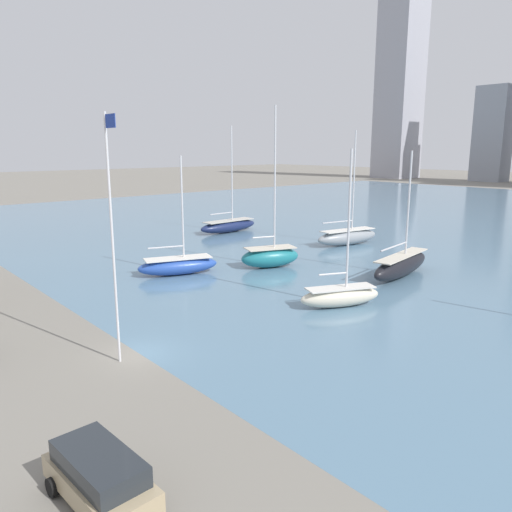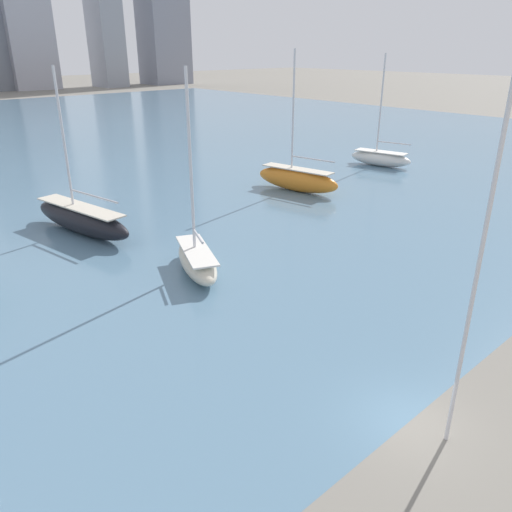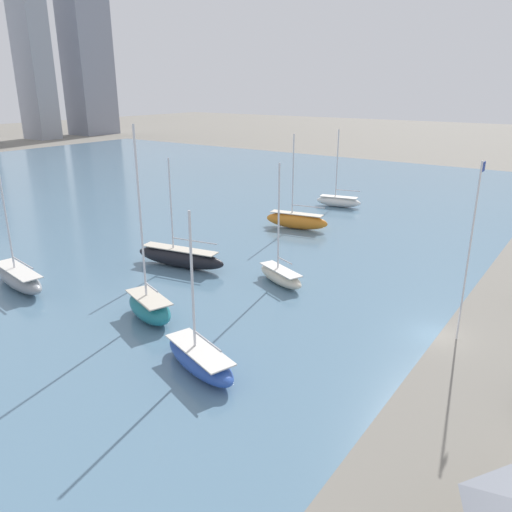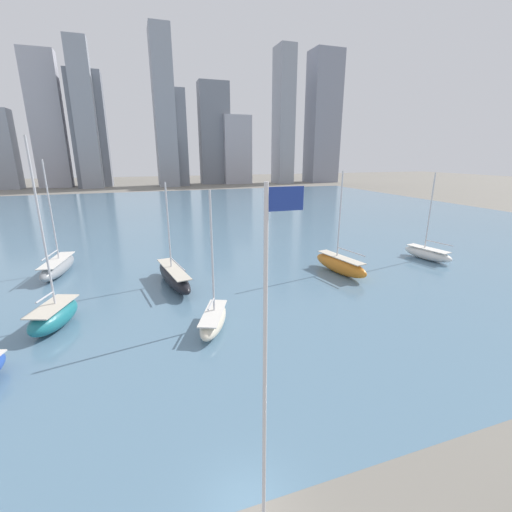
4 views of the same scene
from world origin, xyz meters
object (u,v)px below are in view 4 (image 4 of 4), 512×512
object	(u,v)px
sailboat_orange	(340,264)
sailboat_black	(174,276)
flag_pole	(266,377)
sailboat_teal	(54,315)
sailboat_cream	(213,319)
sailboat_gray	(58,266)
sailboat_white	(427,253)

from	to	relation	value
sailboat_orange	sailboat_black	size ratio (longest dim) A/B	1.09
flag_pole	sailboat_teal	bearing A→B (deg)	117.28
sailboat_cream	sailboat_gray	distance (m)	25.52
sailboat_orange	sailboat_gray	distance (m)	35.69
sailboat_cream	sailboat_orange	distance (m)	20.46
sailboat_cream	sailboat_orange	world-z (taller)	sailboat_orange
flag_pole	sailboat_cream	distance (m)	18.67
sailboat_orange	sailboat_black	world-z (taller)	sailboat_orange
sailboat_teal	sailboat_black	distance (m)	12.90
flag_pole	sailboat_cream	size ratio (longest dim) A/B	1.16
sailboat_orange	sailboat_gray	bearing A→B (deg)	151.60
flag_pole	sailboat_white	distance (m)	45.28
sailboat_teal	sailboat_black	size ratio (longest dim) A/B	1.37
sailboat_orange	flag_pole	bearing A→B (deg)	-137.32
sailboat_white	sailboat_black	xyz separation A→B (m)	(-35.73, 1.30, 0.16)
sailboat_teal	sailboat_cream	bearing A→B (deg)	-0.12
flag_pole	sailboat_orange	xyz separation A→B (m)	(20.01, 26.52, -6.22)
sailboat_white	sailboat_gray	world-z (taller)	sailboat_gray
sailboat_white	sailboat_black	size ratio (longest dim) A/B	1.05
sailboat_cream	sailboat_teal	xyz separation A→B (m)	(-13.09, 4.70, 0.27)
flag_pole	sailboat_black	distance (m)	29.64
sailboat_black	sailboat_gray	size ratio (longest dim) A/B	0.83
sailboat_teal	sailboat_gray	xyz separation A→B (m)	(-2.50, 15.50, -0.10)
flag_pole	sailboat_black	world-z (taller)	flag_pole
flag_pole	sailboat_orange	world-z (taller)	flag_pole
flag_pole	sailboat_white	size ratio (longest dim) A/B	1.13
sailboat_cream	sailboat_teal	size ratio (longest dim) A/B	0.74
sailboat_cream	sailboat_gray	xyz separation A→B (m)	(-15.59, 20.21, 0.17)
sailboat_cream	sailboat_black	xyz separation A→B (m)	(-2.16, 11.55, 0.22)
flag_pole	sailboat_black	xyz separation A→B (m)	(-0.47, 28.96, -6.29)
sailboat_cream	sailboat_gray	bearing A→B (deg)	150.87
sailboat_orange	sailboat_black	xyz separation A→B (m)	(-20.49, 2.45, -0.07)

